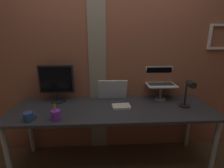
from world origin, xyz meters
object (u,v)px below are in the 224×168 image
(desk_lamp, at_px, (189,91))
(coffee_mug, at_px, (29,117))
(monitor, at_px, (56,81))
(laptop, at_px, (160,80))
(whiteboard_panel, at_px, (113,90))
(pen_cup, at_px, (56,115))

(desk_lamp, xyz_separation_m, coffee_mug, (-1.65, -0.20, -0.16))
(monitor, height_order, desk_lamp, monitor)
(laptop, bearing_deg, desk_lamp, -59.17)
(monitor, distance_m, whiteboard_panel, 0.69)
(whiteboard_panel, xyz_separation_m, coffee_mug, (-0.84, -0.52, -0.08))
(desk_lamp, distance_m, pen_cup, 1.41)
(whiteboard_panel, height_order, pen_cup, whiteboard_panel)
(monitor, distance_m, pen_cup, 0.53)
(monitor, distance_m, coffee_mug, 0.55)
(monitor, bearing_deg, whiteboard_panel, 3.20)
(monitor, bearing_deg, pen_cup, -79.07)
(monitor, height_order, pen_cup, monitor)
(laptop, height_order, coffee_mug, laptop)
(whiteboard_panel, xyz_separation_m, pen_cup, (-0.58, -0.52, -0.07))
(pen_cup, bearing_deg, laptop, 24.62)
(laptop, height_order, whiteboard_panel, laptop)
(desk_lamp, height_order, coffee_mug, desk_lamp)
(pen_cup, bearing_deg, desk_lamp, 8.01)
(whiteboard_panel, relative_size, pen_cup, 2.01)
(desk_lamp, distance_m, coffee_mug, 1.67)
(pen_cup, bearing_deg, monitor, 100.93)
(monitor, xyz_separation_m, pen_cup, (0.09, -0.48, -0.21))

